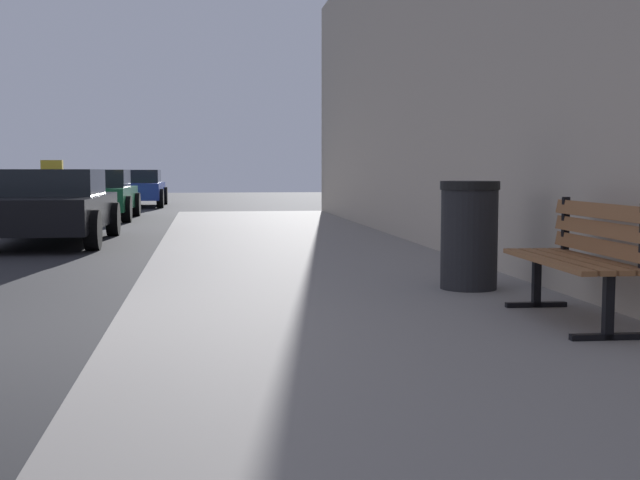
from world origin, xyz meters
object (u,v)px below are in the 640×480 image
(trash_bin, at_px, (469,235))
(car_green, at_px, (95,194))
(bench, at_px, (582,252))
(car_black, at_px, (51,205))
(car_blue, at_px, (138,188))

(trash_bin, height_order, car_green, car_green)
(bench, bearing_deg, car_black, 123.14)
(car_black, distance_m, car_green, 6.80)
(bench, xyz_separation_m, car_blue, (-5.02, 23.29, -0.01))
(bench, distance_m, car_green, 16.68)
(car_black, bearing_deg, bench, 120.79)
(bench, bearing_deg, trash_bin, 101.56)
(trash_bin, xyz_separation_m, car_green, (-5.22, 14.05, -0.01))
(bench, bearing_deg, car_blue, 104.51)
(bench, relative_size, trash_bin, 1.52)
(bench, xyz_separation_m, trash_bin, (-0.28, 1.70, -0.00))
(car_black, height_order, car_blue, car_black)
(car_black, xyz_separation_m, car_green, (-0.16, 6.79, -0.00))
(trash_bin, bearing_deg, car_blue, 102.39)
(bench, relative_size, car_black, 0.34)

